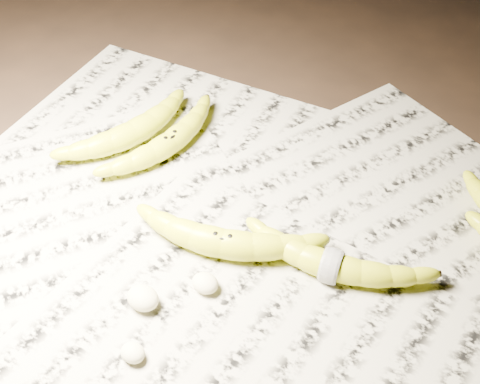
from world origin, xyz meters
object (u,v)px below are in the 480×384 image
Objects in this scene: banana_center at (224,241)px; banana_taped at (332,264)px; banana_left_a at (170,141)px; banana_left_b at (132,131)px.

banana_taped is (0.12, 0.05, -0.00)m from banana_center.
banana_taped is (0.30, -0.05, 0.00)m from banana_left_a.
banana_left_a is at bearing -60.55° from banana_left_b.
banana_center is at bearing -173.23° from banana_taped.
banana_left_b is at bearing 135.85° from banana_center.
banana_left_a is 0.06m from banana_left_b.
banana_center is (0.23, -0.09, 0.00)m from banana_left_b.
banana_taped is at bearing -96.79° from banana_left_a.
banana_left_b is at bearing 111.00° from banana_left_a.
banana_left_a is 0.94× the size of banana_center.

